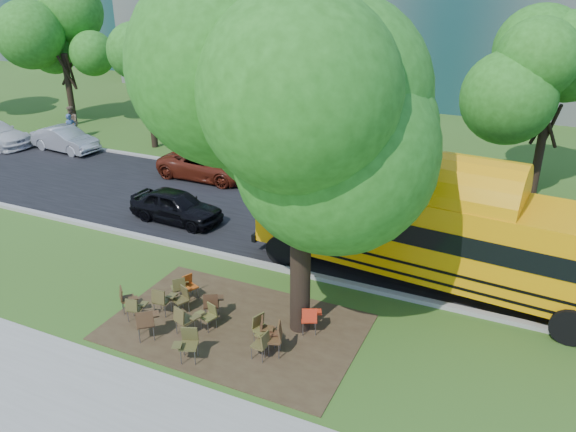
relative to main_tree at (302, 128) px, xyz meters
The scene contains 33 objects.
ground 6.36m from the main_tree, behind, with size 160.00×160.00×0.00m, color #35531A.
sidewalk 8.22m from the main_tree, 117.00° to the right, with size 60.00×4.00×0.04m, color gray.
dirt_patch 6.03m from the main_tree, 156.19° to the right, with size 7.00×4.50×0.03m, color #382819.
asphalt_road 9.27m from the main_tree, 111.52° to the left, with size 80.00×8.00×0.04m, color black.
kerb_near 6.87m from the main_tree, 133.98° to the left, with size 80.00×0.25×0.14m, color gray.
kerb_far 12.55m from the main_tree, 103.79° to the left, with size 80.00×0.25×0.14m, color gray.
bg_tree_0 19.48m from the main_tree, 138.97° to the left, with size 5.20×5.20×7.18m.
bg_tree_1 27.05m from the main_tree, 146.92° to the left, with size 6.00×6.00×8.40m.
bg_tree_2 17.60m from the main_tree, 115.94° to the left, with size 4.80×4.80×6.62m.
bg_tree_3 14.78m from the main_tree, 68.82° to the left, with size 5.60×5.60×7.84m.
main_tree is the anchor object (origin of this frame).
school_bus 6.79m from the main_tree, 46.41° to the left, with size 13.00×3.92×3.13m.
chair_0 7.07m from the main_tree, 159.06° to the right, with size 0.54×0.55×0.79m.
chair_1 7.35m from the main_tree, 164.28° to the right, with size 0.71×0.56×0.83m.
chair_2 6.65m from the main_tree, 147.77° to the right, with size 0.66×0.83×0.97m.
chair_3 5.87m from the main_tree, 154.99° to the right, with size 0.60×0.47×0.77m.
chair_4 6.10m from the main_tree, 148.92° to the right, with size 0.71×0.55×0.91m.
chair_5 6.11m from the main_tree, 129.29° to the right, with size 0.63×0.72×0.92m.
chair_6 5.52m from the main_tree, 101.63° to the right, with size 0.48×0.56×0.82m.
chair_7 5.38m from the main_tree, 112.47° to the right, with size 0.69×0.59×0.86m.
chair_8 6.55m from the main_tree, behind, with size 0.56×0.71×0.82m.
chair_9 6.34m from the main_tree, 168.53° to the right, with size 0.67×0.53×0.83m.
chair_10 6.46m from the main_tree, behind, with size 0.49×0.62×0.77m.
chair_11 5.80m from the main_tree, 165.15° to the right, with size 0.60×0.74×0.90m.
chair_12 5.39m from the main_tree, 121.18° to the right, with size 0.54×0.69×0.87m.
chair_13 5.23m from the main_tree, 19.72° to the right, with size 0.60×0.71×0.89m.
chair_14 6.59m from the main_tree, 164.36° to the right, with size 0.60×0.59×0.90m.
chair_15 5.34m from the main_tree, 95.37° to the right, with size 0.74×0.66×0.97m.
black_car 10.17m from the main_tree, 147.85° to the left, with size 1.56×3.87×1.32m, color black.
bg_car_silver 21.75m from the main_tree, 151.72° to the left, with size 1.43×4.11×1.35m, color #A6A7AC.
bg_car_red 14.10m from the main_tree, 133.51° to the left, with size 2.23×4.84×1.35m, color #521A0E.
pedestrian_a 22.93m from the main_tree, 149.82° to the left, with size 0.64×0.42×1.76m, color #324971.
pedestrian_b 24.13m from the main_tree, 148.88° to the left, with size 0.94×0.73×1.93m, color brown.
Camera 1 is at (7.92, -11.90, 9.25)m, focal length 35.00 mm.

